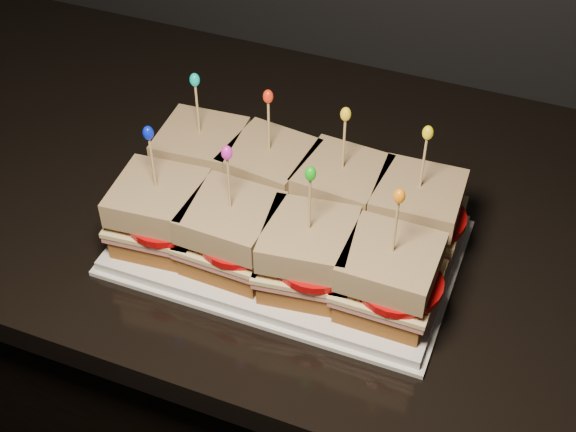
% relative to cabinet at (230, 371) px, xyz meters
% --- Properties ---
extents(cabinet, '(2.15, 0.63, 0.83)m').
position_rel_cabinet_xyz_m(cabinet, '(0.00, 0.00, 0.00)').
color(cabinet, black).
rests_on(cabinet, ground).
extents(granite_slab, '(2.19, 0.67, 0.04)m').
position_rel_cabinet_xyz_m(granite_slab, '(0.00, 0.00, 0.44)').
color(granite_slab, black).
rests_on(granite_slab, cabinet).
extents(platter, '(0.39, 0.24, 0.02)m').
position_rel_cabinet_xyz_m(platter, '(0.15, -0.11, 0.46)').
color(platter, white).
rests_on(platter, granite_slab).
extents(platter_rim, '(0.40, 0.25, 0.01)m').
position_rel_cabinet_xyz_m(platter_rim, '(0.15, -0.11, 0.46)').
color(platter_rim, white).
rests_on(platter_rim, granite_slab).
extents(sandwich_0_bread_bot, '(0.10, 0.10, 0.03)m').
position_rel_cabinet_xyz_m(sandwich_0_bread_bot, '(0.01, -0.05, 0.48)').
color(sandwich_0_bread_bot, brown).
rests_on(sandwich_0_bread_bot, platter).
extents(sandwich_0_ham, '(0.11, 0.11, 0.01)m').
position_rel_cabinet_xyz_m(sandwich_0_ham, '(0.01, -0.05, 0.50)').
color(sandwich_0_ham, '#C56353').
rests_on(sandwich_0_ham, sandwich_0_bread_bot).
extents(sandwich_0_cheese, '(0.11, 0.11, 0.01)m').
position_rel_cabinet_xyz_m(sandwich_0_cheese, '(0.01, -0.05, 0.51)').
color(sandwich_0_cheese, '#EED58F').
rests_on(sandwich_0_cheese, sandwich_0_ham).
extents(sandwich_0_tomato, '(0.09, 0.09, 0.01)m').
position_rel_cabinet_xyz_m(sandwich_0_tomato, '(0.02, -0.06, 0.52)').
color(sandwich_0_tomato, '#B30608').
rests_on(sandwich_0_tomato, sandwich_0_cheese).
extents(sandwich_0_bread_top, '(0.10, 0.10, 0.03)m').
position_rel_cabinet_xyz_m(sandwich_0_bread_top, '(0.01, -0.05, 0.54)').
color(sandwich_0_bread_top, brown).
rests_on(sandwich_0_bread_top, sandwich_0_tomato).
extents(sandwich_0_pick, '(0.00, 0.00, 0.09)m').
position_rel_cabinet_xyz_m(sandwich_0_pick, '(0.01, -0.05, 0.58)').
color(sandwich_0_pick, tan).
rests_on(sandwich_0_pick, sandwich_0_bread_top).
extents(sandwich_0_frill, '(0.01, 0.01, 0.02)m').
position_rel_cabinet_xyz_m(sandwich_0_frill, '(0.01, -0.05, 0.63)').
color(sandwich_0_frill, '#05B3A1').
rests_on(sandwich_0_frill, sandwich_0_pick).
extents(sandwich_1_bread_bot, '(0.11, 0.11, 0.03)m').
position_rel_cabinet_xyz_m(sandwich_1_bread_bot, '(0.10, -0.05, 0.48)').
color(sandwich_1_bread_bot, brown).
rests_on(sandwich_1_bread_bot, platter).
extents(sandwich_1_ham, '(0.12, 0.11, 0.01)m').
position_rel_cabinet_xyz_m(sandwich_1_ham, '(0.10, -0.05, 0.50)').
color(sandwich_1_ham, '#C56353').
rests_on(sandwich_1_ham, sandwich_1_bread_bot).
extents(sandwich_1_cheese, '(0.12, 0.12, 0.01)m').
position_rel_cabinet_xyz_m(sandwich_1_cheese, '(0.10, -0.05, 0.51)').
color(sandwich_1_cheese, '#EED58F').
rests_on(sandwich_1_cheese, sandwich_1_ham).
extents(sandwich_1_tomato, '(0.09, 0.09, 0.01)m').
position_rel_cabinet_xyz_m(sandwich_1_tomato, '(0.12, -0.06, 0.52)').
color(sandwich_1_tomato, '#B30608').
rests_on(sandwich_1_tomato, sandwich_1_cheese).
extents(sandwich_1_bread_top, '(0.11, 0.11, 0.03)m').
position_rel_cabinet_xyz_m(sandwich_1_bread_top, '(0.10, -0.05, 0.54)').
color(sandwich_1_bread_top, brown).
rests_on(sandwich_1_bread_top, sandwich_1_tomato).
extents(sandwich_1_pick, '(0.00, 0.00, 0.09)m').
position_rel_cabinet_xyz_m(sandwich_1_pick, '(0.10, -0.05, 0.58)').
color(sandwich_1_pick, tan).
rests_on(sandwich_1_pick, sandwich_1_bread_top).
extents(sandwich_1_frill, '(0.01, 0.01, 0.02)m').
position_rel_cabinet_xyz_m(sandwich_1_frill, '(0.10, -0.05, 0.63)').
color(sandwich_1_frill, red).
rests_on(sandwich_1_frill, sandwich_1_pick).
extents(sandwich_2_bread_bot, '(0.10, 0.10, 0.03)m').
position_rel_cabinet_xyz_m(sandwich_2_bread_bot, '(0.20, -0.05, 0.48)').
color(sandwich_2_bread_bot, brown).
rests_on(sandwich_2_bread_bot, platter).
extents(sandwich_2_ham, '(0.11, 0.11, 0.01)m').
position_rel_cabinet_xyz_m(sandwich_2_ham, '(0.20, -0.05, 0.50)').
color(sandwich_2_ham, '#C56353').
rests_on(sandwich_2_ham, sandwich_2_bread_bot).
extents(sandwich_2_cheese, '(0.11, 0.11, 0.01)m').
position_rel_cabinet_xyz_m(sandwich_2_cheese, '(0.20, -0.05, 0.51)').
color(sandwich_2_cheese, '#EED58F').
rests_on(sandwich_2_cheese, sandwich_2_ham).
extents(sandwich_2_tomato, '(0.09, 0.09, 0.01)m').
position_rel_cabinet_xyz_m(sandwich_2_tomato, '(0.21, -0.06, 0.52)').
color(sandwich_2_tomato, '#B30608').
rests_on(sandwich_2_tomato, sandwich_2_cheese).
extents(sandwich_2_bread_top, '(0.10, 0.10, 0.03)m').
position_rel_cabinet_xyz_m(sandwich_2_bread_top, '(0.20, -0.05, 0.54)').
color(sandwich_2_bread_top, brown).
rests_on(sandwich_2_bread_top, sandwich_2_tomato).
extents(sandwich_2_pick, '(0.00, 0.00, 0.09)m').
position_rel_cabinet_xyz_m(sandwich_2_pick, '(0.20, -0.05, 0.58)').
color(sandwich_2_pick, tan).
rests_on(sandwich_2_pick, sandwich_2_bread_top).
extents(sandwich_2_frill, '(0.01, 0.01, 0.02)m').
position_rel_cabinet_xyz_m(sandwich_2_frill, '(0.20, -0.05, 0.63)').
color(sandwich_2_frill, yellow).
rests_on(sandwich_2_frill, sandwich_2_pick).
extents(sandwich_3_bread_bot, '(0.10, 0.10, 0.03)m').
position_rel_cabinet_xyz_m(sandwich_3_bread_bot, '(0.29, -0.05, 0.48)').
color(sandwich_3_bread_bot, brown).
rests_on(sandwich_3_bread_bot, platter).
extents(sandwich_3_ham, '(0.11, 0.10, 0.01)m').
position_rel_cabinet_xyz_m(sandwich_3_ham, '(0.29, -0.05, 0.50)').
color(sandwich_3_ham, '#C56353').
rests_on(sandwich_3_ham, sandwich_3_bread_bot).
extents(sandwich_3_cheese, '(0.11, 0.11, 0.01)m').
position_rel_cabinet_xyz_m(sandwich_3_cheese, '(0.29, -0.05, 0.51)').
color(sandwich_3_cheese, '#EED58F').
rests_on(sandwich_3_cheese, sandwich_3_ham).
extents(sandwich_3_tomato, '(0.09, 0.09, 0.01)m').
position_rel_cabinet_xyz_m(sandwich_3_tomato, '(0.30, -0.06, 0.52)').
color(sandwich_3_tomato, '#B30608').
rests_on(sandwich_3_tomato, sandwich_3_cheese).
extents(sandwich_3_bread_top, '(0.10, 0.10, 0.03)m').
position_rel_cabinet_xyz_m(sandwich_3_bread_top, '(0.29, -0.05, 0.54)').
color(sandwich_3_bread_top, brown).
rests_on(sandwich_3_bread_top, sandwich_3_tomato).
extents(sandwich_3_pick, '(0.00, 0.00, 0.09)m').
position_rel_cabinet_xyz_m(sandwich_3_pick, '(0.29, -0.05, 0.58)').
color(sandwich_3_pick, tan).
rests_on(sandwich_3_pick, sandwich_3_bread_top).
extents(sandwich_3_frill, '(0.01, 0.01, 0.02)m').
position_rel_cabinet_xyz_m(sandwich_3_frill, '(0.29, -0.05, 0.63)').
color(sandwich_3_frill, yellow).
rests_on(sandwich_3_frill, sandwich_3_pick).
extents(sandwich_4_bread_bot, '(0.10, 0.10, 0.03)m').
position_rel_cabinet_xyz_m(sandwich_4_bread_bot, '(0.01, -0.16, 0.48)').
color(sandwich_4_bread_bot, brown).
rests_on(sandwich_4_bread_bot, platter).
extents(sandwich_4_ham, '(0.11, 0.11, 0.01)m').
position_rel_cabinet_xyz_m(sandwich_4_ham, '(0.01, -0.16, 0.50)').
color(sandwich_4_ham, '#C56353').
rests_on(sandwich_4_ham, sandwich_4_bread_bot).
extents(sandwich_4_cheese, '(0.11, 0.11, 0.01)m').
position_rel_cabinet_xyz_m(sandwich_4_cheese, '(0.01, -0.16, 0.51)').
color(sandwich_4_cheese, '#EED58F').
rests_on(sandwich_4_cheese, sandwich_4_ham).
extents(sandwich_4_tomato, '(0.09, 0.09, 0.01)m').
position_rel_cabinet_xyz_m(sandwich_4_tomato, '(0.02, -0.17, 0.52)').
color(sandwich_4_tomato, '#B30608').
rests_on(sandwich_4_tomato, sandwich_4_cheese).
extents(sandwich_4_bread_top, '(0.10, 0.10, 0.03)m').
position_rel_cabinet_xyz_m(sandwich_4_bread_top, '(0.01, -0.16, 0.54)').
color(sandwich_4_bread_top, brown).
rests_on(sandwich_4_bread_top, sandwich_4_tomato).
extents(sandwich_4_pick, '(0.00, 0.00, 0.09)m').
position_rel_cabinet_xyz_m(sandwich_4_pick, '(0.01, -0.16, 0.58)').
color(sandwich_4_pick, tan).
rests_on(sandwich_4_pick, sandwich_4_bread_top).
extents(sandwich_4_frill, '(0.01, 0.01, 0.02)m').
position_rel_cabinet_xyz_m(sandwich_4_frill, '(0.01, -0.16, 0.63)').
color(sandwich_4_frill, '#0518D1').
rests_on(sandwich_4_frill, sandwich_4_pick).
extents(sandwich_5_bread_bot, '(0.10, 0.10, 0.03)m').
position_rel_cabinet_xyz_m(sandwich_5_bread_bot, '(0.10, -0.16, 0.48)').
color(sandwich_5_bread_bot, brown).
rests_on(sandwich_5_bread_bot, platter).
extents(sandwich_5_ham, '(0.11, 0.10, 0.01)m').
position_rel_cabinet_xyz_m(sandwich_5_ham, '(0.10, -0.16, 0.50)').
color(sandwich_5_ham, '#C56353').
rests_on(sandwich_5_ham, sandwich_5_bread_bot).
extents(sandwich_5_cheese, '(0.11, 0.11, 0.01)m').
position_rel_cabinet_xyz_m(sandwich_5_cheese, '(0.10, -0.16, 0.51)').
color(sandwich_5_cheese, '#EED58F').
rests_on(sandwich_5_cheese, sandwich_5_ham).
extents(sandwich_5_tomato, '(0.09, 0.09, 0.01)m').
position_rel_cabinet_xyz_m(sandwich_5_tomato, '(0.12, -0.17, 0.52)').
color(sandwich_5_tomato, '#B30608').
rests_on(sandwich_5_tomato, sandwich_5_cheese).
extents(sandwich_5_bread_top, '(0.10, 0.10, 0.03)m').
position_rel_cabinet_xyz_m(sandwich_5_bread_top, '(0.10, -0.16, 0.54)').
color(sandwich_5_bread_top, brown).
rests_on(sandwich_5_bread_top, sandwich_5_tomato).
extents(sandwich_5_pick, '(0.00, 0.00, 0.09)m').
position_rel_cabinet_xyz_m(sandwich_5_pick, '(0.10, -0.16, 0.58)').
color(sandwich_5_pick, tan).
rests_on(sandwich_5_pick, sandwich_5_bread_top).
extents(sandwich_5_frill, '(0.01, 0.01, 0.02)m').
position_rel_cabinet_xyz_m(sandwich_5_frill, '(0.10, -0.16, 0.63)').
color(sandwich_5_frill, '#D51BB8').
rests_on(sandwich_5_frill, sandwich_5_pick).
extents(sandwich_6_bread_bot, '(0.11, 0.11, 0.03)m').
position_rel_cabinet_xyz_m(sandwich_6_bread_bot, '(0.20, -0.16, 0.48)').
color(sandwich_6_bread_bot, brown).
rests_on(sandwich_6_bread_bot, platter).
extents(sandwich_6_ham, '(0.12, 0.11, 0.01)m').
position_rel_cabinet_xyz_m(sandwich_6_ham, '(0.20, -0.16, 0.50)').
color(sandwich_6_ham, '#C56353').
rests_on(sandwich_6_ham, sandwich_6_bread_bot).
extents(sandwich_6_cheese, '(0.12, 0.12, 0.01)m').
position_rel_cabinet_xyz_m(sandwich_6_cheese, '(0.20, -0.16, 0.51)').
color(sandwich_6_cheese, '#EED58F').
rests_on(sandwich_6_cheese, sandwich_6_ham).
extents(sandwich_6_tomato, '(0.09, 0.09, 0.01)m').
position_rel_cabinet_xyz_m(sandwich_6_tomato, '(0.21, -0.17, 0.52)').
color(sandwich_6_tomato, '#B30608').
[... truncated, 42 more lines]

